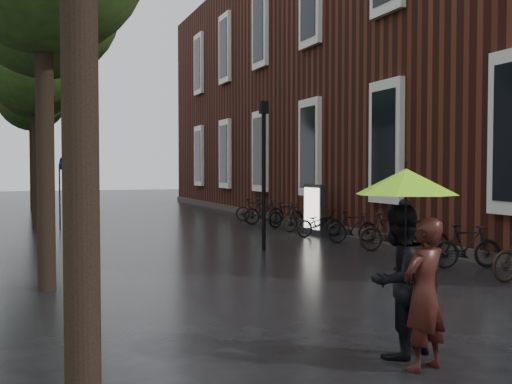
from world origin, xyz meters
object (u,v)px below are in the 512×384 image
person_burgundy (424,294)px  lamp_post (264,160)px  person_black (398,281)px  parked_bicycles (339,225)px  ad_lightbox (315,210)px  pedestrian_walking (405,235)px

person_burgundy → lamp_post: (1.95, 9.53, 1.60)m
person_black → lamp_post: (1.94, 9.02, 1.54)m
parked_bicycles → lamp_post: lamp_post is taller
person_black → parked_bicycles: person_black is taller
ad_lightbox → lamp_post: (-3.06, -3.01, 1.59)m
person_burgundy → lamp_post: lamp_post is taller
lamp_post → person_black: bearing=-102.1°
ad_lightbox → lamp_post: lamp_post is taller
ad_lightbox → lamp_post: bearing=-139.3°
person_burgundy → pedestrian_walking: bearing=-139.7°
person_burgundy → lamp_post: bearing=-117.9°
pedestrian_walking → ad_lightbox: (1.46, 7.15, 0.06)m
person_black → pedestrian_walking: 6.03m
pedestrian_walking → person_burgundy: bearing=42.4°
lamp_post → parked_bicycles: bearing=24.5°
lamp_post → ad_lightbox: bearing=44.5°
pedestrian_walking → lamp_post: (-1.60, 4.14, 1.65)m
person_black → lamp_post: bearing=-121.3°
ad_lightbox → person_burgundy: bearing=-115.6°
pedestrian_walking → person_black: bearing=39.8°
pedestrian_walking → parked_bicycles: pedestrian_walking is taller
pedestrian_walking → lamp_post: size_ratio=0.39×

